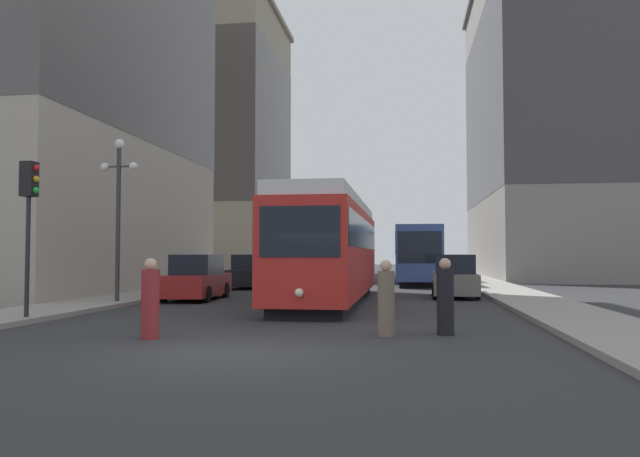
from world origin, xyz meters
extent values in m
plane|color=#303033|center=(0.00, 0.00, 0.00)|extent=(200.00, 200.00, 0.00)
cube|color=gray|center=(-7.89, 40.00, 0.07)|extent=(2.73, 120.00, 0.15)
cube|color=gray|center=(7.89, 40.00, 0.07)|extent=(2.73, 120.00, 0.15)
cube|color=black|center=(0.34, 11.84, 0.17)|extent=(2.22, 12.53, 0.35)
cube|color=red|center=(0.34, 11.84, 1.90)|extent=(2.61, 13.62, 3.10)
cube|color=black|center=(0.34, 11.84, 2.60)|extent=(2.64, 13.08, 1.08)
cube|color=silver|center=(0.34, 11.84, 3.67)|extent=(2.41, 13.35, 0.44)
cube|color=black|center=(0.34, 5.05, 2.44)|extent=(2.21, 0.08, 1.40)
sphere|color=#F2EACC|center=(0.34, 4.98, 0.80)|extent=(0.24, 0.24, 0.24)
cube|color=black|center=(3.80, 27.39, 0.17)|extent=(2.35, 11.20, 0.35)
cube|color=#334C8C|center=(3.80, 27.39, 1.90)|extent=(2.74, 12.17, 3.10)
cube|color=black|center=(3.80, 27.39, 2.44)|extent=(2.77, 11.69, 1.30)
cube|color=black|center=(3.89, 21.34, 2.21)|extent=(2.30, 0.12, 1.71)
cylinder|color=black|center=(-6.06, 19.52, 0.32)|extent=(0.18, 0.64, 0.64)
cylinder|color=black|center=(-6.08, 22.44, 0.32)|extent=(0.18, 0.64, 0.64)
cylinder|color=black|center=(-4.35, 19.53, 0.32)|extent=(0.18, 0.64, 0.64)
cylinder|color=black|center=(-4.37, 22.45, 0.32)|extent=(0.18, 0.64, 0.64)
cube|color=black|center=(-5.22, 20.98, 0.60)|extent=(1.83, 4.72, 0.84)
cube|color=black|center=(-5.22, 21.10, 1.42)|extent=(1.60, 2.60, 0.80)
cylinder|color=black|center=(-6.00, 10.99, 0.32)|extent=(0.21, 0.65, 0.64)
cylinder|color=black|center=(-6.14, 13.77, 0.32)|extent=(0.21, 0.65, 0.64)
cylinder|color=black|center=(-4.30, 11.07, 0.32)|extent=(0.21, 0.65, 0.64)
cylinder|color=black|center=(-4.43, 13.85, 0.32)|extent=(0.21, 0.65, 0.64)
cube|color=maroon|center=(-5.22, 12.42, 0.60)|extent=(2.02, 4.57, 0.84)
cube|color=black|center=(-5.22, 12.53, 1.42)|extent=(1.70, 2.54, 0.80)
cylinder|color=black|center=(6.12, 16.76, 0.32)|extent=(0.20, 0.65, 0.64)
cylinder|color=black|center=(6.03, 13.95, 0.32)|extent=(0.20, 0.65, 0.64)
cylinder|color=black|center=(4.41, 16.81, 0.32)|extent=(0.20, 0.65, 0.64)
cylinder|color=black|center=(4.32, 14.01, 0.32)|extent=(0.20, 0.65, 0.64)
cube|color=slate|center=(5.22, 15.38, 0.60)|extent=(1.94, 4.57, 0.84)
cube|color=black|center=(5.21, 15.27, 1.42)|extent=(1.66, 2.53, 0.80)
cylinder|color=black|center=(4.06, 3.07, 0.75)|extent=(0.39, 0.39, 1.49)
sphere|color=tan|center=(4.06, 3.07, 1.61)|extent=(0.27, 0.27, 0.27)
cylinder|color=maroon|center=(-2.31, 1.50, 0.75)|extent=(0.39, 0.39, 1.49)
sphere|color=tan|center=(-2.31, 1.50, 1.61)|extent=(0.27, 0.27, 0.27)
cylinder|color=#6B5B4C|center=(2.74, 2.68, 0.73)|extent=(0.38, 0.38, 1.45)
sphere|color=tan|center=(2.74, 2.68, 1.57)|extent=(0.26, 0.26, 0.26)
cylinder|color=#232328|center=(-6.92, 3.99, 2.24)|extent=(0.12, 0.12, 4.19)
cube|color=black|center=(-6.92, 3.99, 3.86)|extent=(0.36, 0.36, 0.95)
sphere|color=red|center=(-6.72, 3.99, 4.17)|extent=(0.18, 0.18, 0.18)
sphere|color=gold|center=(-6.72, 3.99, 3.86)|extent=(0.18, 0.18, 0.18)
sphere|color=green|center=(-6.72, 3.99, 3.56)|extent=(0.18, 0.18, 0.18)
cylinder|color=#333338|center=(-7.12, 9.47, 2.91)|extent=(0.16, 0.16, 5.52)
sphere|color=white|center=(-7.12, 9.47, 5.84)|extent=(0.36, 0.36, 0.36)
sphere|color=white|center=(-7.67, 9.47, 5.01)|extent=(0.31, 0.31, 0.31)
sphere|color=white|center=(-6.57, 9.47, 5.01)|extent=(0.31, 0.31, 0.31)
cube|color=#333338|center=(-7.12, 9.47, 5.01)|extent=(1.10, 0.06, 0.06)
cube|color=gray|center=(-14.34, 44.97, 12.55)|extent=(10.17, 15.36, 25.10)
cube|color=#494440|center=(-14.34, 44.97, 13.81)|extent=(10.21, 15.40, 15.06)
cube|color=gray|center=(-14.34, 44.97, 25.35)|extent=(10.77, 15.96, 0.50)
cube|color=#A89E8E|center=(-15.18, 17.24, 14.66)|extent=(11.85, 18.79, 29.31)
cube|color=gray|center=(14.91, 38.92, 12.36)|extent=(11.32, 23.08, 24.72)
cube|color=#423F43|center=(14.91, 38.92, 13.59)|extent=(11.36, 23.12, 14.83)
camera|label=1|loc=(3.20, -10.82, 1.82)|focal=33.59mm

